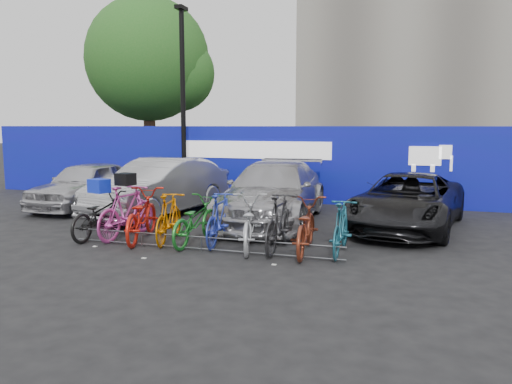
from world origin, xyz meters
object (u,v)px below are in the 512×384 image
at_px(car_0, 87,185).
at_px(bike_2, 141,215).
at_px(bike_6, 248,223).
at_px(bike_8, 305,227).
at_px(car_1, 160,187).
at_px(bike_9, 341,228).
at_px(bike_0, 100,215).
at_px(bike_3, 169,218).
at_px(bike_rack, 201,243).
at_px(car_2, 273,192).
at_px(bike_1, 127,212).
at_px(tree, 153,62).
at_px(car_3, 408,202).
at_px(bike_4, 195,220).
at_px(bike_5, 220,219).
at_px(lamppost, 183,99).
at_px(bike_7, 280,223).

distance_m(car_0, bike_2, 4.94).
relative_size(bike_6, bike_8, 1.00).
distance_m(car_1, bike_9, 5.93).
relative_size(bike_0, bike_3, 1.09).
xyz_separation_m(bike_rack, car_2, (0.53, 3.31, 0.59)).
distance_m(bike_1, bike_8, 3.96).
bearing_deg(bike_1, bike_0, 20.83).
distance_m(tree, bike_rack, 13.55).
bearing_deg(bike_3, bike_2, -7.11).
relative_size(car_3, bike_4, 2.51).
xyz_separation_m(bike_rack, car_1, (-2.64, 3.30, 0.61)).
bearing_deg(bike_rack, bike_1, 163.19).
relative_size(bike_0, bike_5, 1.06).
bearing_deg(car_2, car_0, 173.71).
bearing_deg(tree, bike_1, -64.64).
distance_m(car_2, bike_0, 4.23).
xyz_separation_m(bike_5, bike_6, (0.67, -0.20, -0.01)).
distance_m(tree, bike_0, 11.94).
distance_m(car_2, bike_9, 3.46).
bearing_deg(car_0, bike_0, -49.36).
bearing_deg(lamppost, bike_3, -67.70).
xyz_separation_m(tree, bike_8, (8.72, -10.21, -4.55)).
bearing_deg(tree, bike_0, -67.62).
xyz_separation_m(bike_4, bike_6, (1.18, -0.09, 0.03)).
relative_size(bike_1, bike_2, 0.93).
relative_size(tree, lamppost, 1.28).
xyz_separation_m(lamppost, bike_0, (0.63, -5.54, -2.78)).
relative_size(car_0, bike_0, 2.16).
xyz_separation_m(bike_rack, bike_9, (2.61, 0.56, 0.35)).
height_order(bike_rack, car_3, car_3).
relative_size(bike_1, bike_7, 1.03).
bearing_deg(car_0, car_2, -3.07).
bearing_deg(bike_rack, bike_2, 163.54).
distance_m(bike_rack, bike_8, 2.03).
xyz_separation_m(tree, car_3, (10.56, -7.27, -4.42)).
bearing_deg(bike_1, bike_5, -173.57).
distance_m(car_0, bike_7, 7.46).
xyz_separation_m(car_1, bike_8, (4.59, -2.85, -0.25)).
height_order(car_3, bike_2, car_3).
xyz_separation_m(car_3, bike_4, (-4.14, -2.86, -0.16)).
distance_m(tree, bike_1, 11.99).
bearing_deg(car_3, bike_7, -118.99).
relative_size(lamppost, bike_1, 3.19).
distance_m(bike_2, bike_8, 3.53).
xyz_separation_m(car_2, bike_6, (0.28, -2.87, -0.23)).
distance_m(bike_2, bike_4, 1.22).
bearing_deg(bike_8, bike_3, -5.28).
bearing_deg(bike_6, bike_8, 165.95).
relative_size(car_2, bike_1, 2.70).
relative_size(car_0, bike_1, 2.12).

